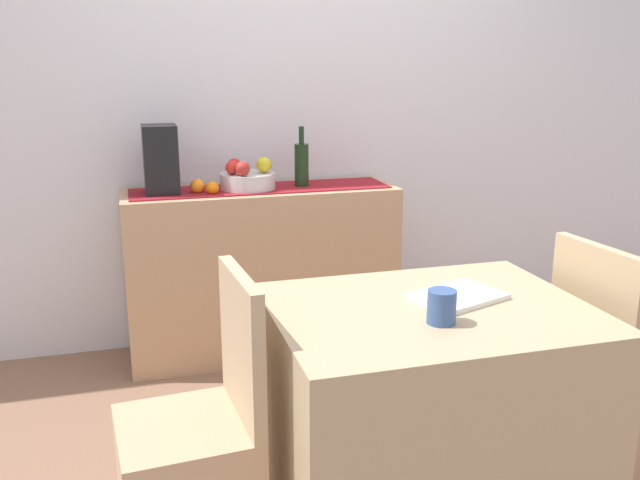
{
  "coord_description": "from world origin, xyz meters",
  "views": [
    {
      "loc": [
        -0.88,
        -2.41,
        1.5
      ],
      "look_at": [
        -0.09,
        0.35,
        0.74
      ],
      "focal_mm": 38.41,
      "sensor_mm": 36.0,
      "label": 1
    }
  ],
  "objects_px": {
    "wine_bottle": "(302,164)",
    "open_book": "(458,296)",
    "sideboard_console": "(263,272)",
    "fruit_bowl": "(248,181)",
    "dining_table": "(426,412)",
    "chair_by_corner": "(618,409)",
    "coffee_maker": "(161,160)",
    "coffee_cup": "(442,307)",
    "chair_near_window": "(194,477)"
  },
  "relations": [
    {
      "from": "wine_bottle",
      "to": "open_book",
      "type": "bearing_deg",
      "value": -83.42
    },
    {
      "from": "dining_table",
      "to": "chair_by_corner",
      "type": "height_order",
      "value": "chair_by_corner"
    },
    {
      "from": "open_book",
      "to": "chair_near_window",
      "type": "xyz_separation_m",
      "value": [
        -0.89,
        -0.04,
        -0.48
      ]
    },
    {
      "from": "fruit_bowl",
      "to": "open_book",
      "type": "xyz_separation_m",
      "value": [
        0.44,
        -1.42,
        -0.17
      ]
    },
    {
      "from": "wine_bottle",
      "to": "open_book",
      "type": "xyz_separation_m",
      "value": [
        0.16,
        -1.42,
        -0.24
      ]
    },
    {
      "from": "wine_bottle",
      "to": "open_book",
      "type": "distance_m",
      "value": 1.45
    },
    {
      "from": "coffee_cup",
      "to": "chair_by_corner",
      "type": "bearing_deg",
      "value": 9.4
    },
    {
      "from": "fruit_bowl",
      "to": "wine_bottle",
      "type": "bearing_deg",
      "value": -0.0
    },
    {
      "from": "wine_bottle",
      "to": "fruit_bowl",
      "type": "bearing_deg",
      "value": 180.0
    },
    {
      "from": "wine_bottle",
      "to": "sideboard_console",
      "type": "bearing_deg",
      "value": 180.0
    },
    {
      "from": "wine_bottle",
      "to": "chair_by_corner",
      "type": "relative_size",
      "value": 0.34
    },
    {
      "from": "sideboard_console",
      "to": "chair_by_corner",
      "type": "xyz_separation_m",
      "value": [
        1.03,
        -1.46,
        -0.17
      ]
    },
    {
      "from": "fruit_bowl",
      "to": "open_book",
      "type": "relative_size",
      "value": 0.98
    },
    {
      "from": "fruit_bowl",
      "to": "wine_bottle",
      "type": "distance_m",
      "value": 0.29
    },
    {
      "from": "chair_near_window",
      "to": "wine_bottle",
      "type": "bearing_deg",
      "value": 63.67
    },
    {
      "from": "sideboard_console",
      "to": "chair_by_corner",
      "type": "height_order",
      "value": "chair_by_corner"
    },
    {
      "from": "wine_bottle",
      "to": "open_book",
      "type": "height_order",
      "value": "wine_bottle"
    },
    {
      "from": "coffee_maker",
      "to": "open_book",
      "type": "bearing_deg",
      "value": -58.82
    },
    {
      "from": "wine_bottle",
      "to": "coffee_cup",
      "type": "xyz_separation_m",
      "value": [
        0.02,
        -1.6,
        -0.2
      ]
    },
    {
      "from": "coffee_cup",
      "to": "coffee_maker",
      "type": "bearing_deg",
      "value": 114.0
    },
    {
      "from": "sideboard_console",
      "to": "fruit_bowl",
      "type": "distance_m",
      "value": 0.48
    },
    {
      "from": "wine_bottle",
      "to": "chair_near_window",
      "type": "distance_m",
      "value": 1.78
    },
    {
      "from": "sideboard_console",
      "to": "coffee_cup",
      "type": "height_order",
      "value": "sideboard_console"
    },
    {
      "from": "chair_near_window",
      "to": "coffee_cup",
      "type": "bearing_deg",
      "value": -10.3
    },
    {
      "from": "sideboard_console",
      "to": "fruit_bowl",
      "type": "xyz_separation_m",
      "value": [
        -0.06,
        0.0,
        0.48
      ]
    },
    {
      "from": "coffee_cup",
      "to": "dining_table",
      "type": "bearing_deg",
      "value": 78.15
    },
    {
      "from": "open_book",
      "to": "dining_table",
      "type": "bearing_deg",
      "value": -178.58
    },
    {
      "from": "wine_bottle",
      "to": "dining_table",
      "type": "xyz_separation_m",
      "value": [
        0.04,
        -1.46,
        -0.62
      ]
    },
    {
      "from": "coffee_maker",
      "to": "coffee_cup",
      "type": "relative_size",
      "value": 3.23
    },
    {
      "from": "wine_bottle",
      "to": "chair_by_corner",
      "type": "distance_m",
      "value": 1.82
    },
    {
      "from": "fruit_bowl",
      "to": "dining_table",
      "type": "height_order",
      "value": "fruit_bowl"
    },
    {
      "from": "coffee_maker",
      "to": "chair_near_window",
      "type": "relative_size",
      "value": 0.37
    },
    {
      "from": "sideboard_console",
      "to": "coffee_maker",
      "type": "distance_m",
      "value": 0.77
    },
    {
      "from": "sideboard_console",
      "to": "open_book",
      "type": "distance_m",
      "value": 1.5
    },
    {
      "from": "wine_bottle",
      "to": "chair_by_corner",
      "type": "height_order",
      "value": "wine_bottle"
    },
    {
      "from": "coffee_cup",
      "to": "fruit_bowl",
      "type": "bearing_deg",
      "value": 100.42
    },
    {
      "from": "chair_near_window",
      "to": "chair_by_corner",
      "type": "xyz_separation_m",
      "value": [
        1.54,
        -0.0,
        0.0
      ]
    },
    {
      "from": "sideboard_console",
      "to": "wine_bottle",
      "type": "bearing_deg",
      "value": -0.0
    },
    {
      "from": "coffee_maker",
      "to": "dining_table",
      "type": "relative_size",
      "value": 0.33
    },
    {
      "from": "coffee_maker",
      "to": "chair_by_corner",
      "type": "xyz_separation_m",
      "value": [
        1.51,
        -1.46,
        -0.77
      ]
    },
    {
      "from": "fruit_bowl",
      "to": "dining_table",
      "type": "relative_size",
      "value": 0.27
    },
    {
      "from": "coffee_maker",
      "to": "coffee_cup",
      "type": "height_order",
      "value": "coffee_maker"
    },
    {
      "from": "open_book",
      "to": "coffee_cup",
      "type": "relative_size",
      "value": 2.73
    },
    {
      "from": "open_book",
      "to": "chair_by_corner",
      "type": "distance_m",
      "value": 0.81
    },
    {
      "from": "open_book",
      "to": "fruit_bowl",
      "type": "bearing_deg",
      "value": 87.58
    },
    {
      "from": "fruit_bowl",
      "to": "wine_bottle",
      "type": "relative_size",
      "value": 0.9
    },
    {
      "from": "coffee_maker",
      "to": "open_book",
      "type": "xyz_separation_m",
      "value": [
        0.86,
        -1.42,
        -0.29
      ]
    },
    {
      "from": "fruit_bowl",
      "to": "coffee_cup",
      "type": "relative_size",
      "value": 2.68
    },
    {
      "from": "dining_table",
      "to": "chair_by_corner",
      "type": "relative_size",
      "value": 1.12
    },
    {
      "from": "sideboard_console",
      "to": "coffee_maker",
      "type": "bearing_deg",
      "value": 180.0
    }
  ]
}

